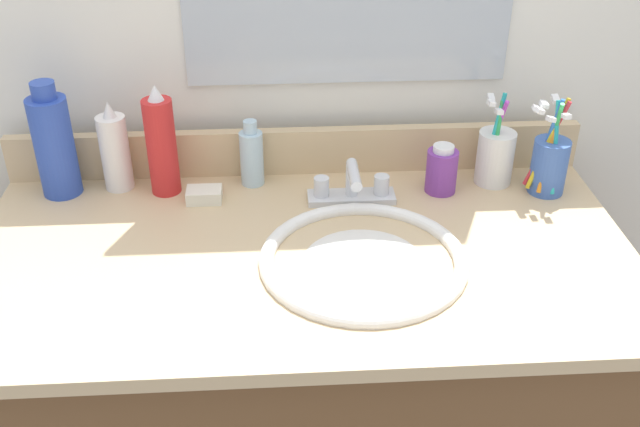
% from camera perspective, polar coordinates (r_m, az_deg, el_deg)
% --- Properties ---
extents(vanity_cabinet, '(1.06, 0.53, 0.77)m').
position_cam_1_polar(vanity_cabinet, '(1.50, -1.14, -15.78)').
color(vanity_cabinet, brown).
rests_on(vanity_cabinet, ground_plane).
extents(countertop, '(1.10, 0.58, 0.02)m').
position_cam_1_polar(countertop, '(1.24, -1.33, -3.27)').
color(countertop, '#D1B284').
rests_on(countertop, vanity_cabinet).
extents(backsplash, '(1.10, 0.02, 0.09)m').
position_cam_1_polar(backsplash, '(1.45, -1.82, 4.79)').
color(backsplash, '#D1B284').
rests_on(backsplash, countertop).
extents(back_wall, '(2.20, 0.04, 1.30)m').
position_cam_1_polar(back_wall, '(1.60, -1.79, -0.20)').
color(back_wall, white).
rests_on(back_wall, ground_plane).
extents(sink_basin, '(0.34, 0.34, 0.11)m').
position_cam_1_polar(sink_basin, '(1.23, 3.28, -4.87)').
color(sink_basin, white).
rests_on(sink_basin, countertop).
extents(faucet, '(0.16, 0.10, 0.08)m').
position_cam_1_polar(faucet, '(1.36, 2.44, 1.93)').
color(faucet, silver).
rests_on(faucet, countertop).
extents(bottle_gel_clear, '(0.04, 0.04, 0.13)m').
position_cam_1_polar(bottle_gel_clear, '(1.41, -5.23, 4.37)').
color(bottle_gel_clear, silver).
rests_on(bottle_gel_clear, countertop).
extents(bottle_lotion_white, '(0.05, 0.05, 0.17)m').
position_cam_1_polar(bottle_lotion_white, '(1.43, -15.37, 4.61)').
color(bottle_lotion_white, white).
rests_on(bottle_lotion_white, countertop).
extents(bottle_shampoo_blue, '(0.07, 0.07, 0.22)m').
position_cam_1_polar(bottle_shampoo_blue, '(1.44, -19.62, 5.01)').
color(bottle_shampoo_blue, '#2D4CB2').
rests_on(bottle_shampoo_blue, countertop).
extents(bottle_spray_red, '(0.05, 0.05, 0.21)m').
position_cam_1_polar(bottle_spray_red, '(1.39, -12.00, 5.14)').
color(bottle_spray_red, red).
rests_on(bottle_spray_red, countertop).
extents(bottle_cream_purple, '(0.06, 0.06, 0.09)m').
position_cam_1_polar(bottle_cream_purple, '(1.40, 9.26, 3.30)').
color(bottle_cream_purple, '#7A3899').
rests_on(bottle_cream_purple, countertop).
extents(cup_blue_plastic, '(0.08, 0.09, 0.19)m').
position_cam_1_polar(cup_blue_plastic, '(1.44, 17.06, 3.72)').
color(cup_blue_plastic, '#3F66B7').
rests_on(cup_blue_plastic, countertop).
extents(cup_white_ceramic, '(0.07, 0.08, 0.18)m').
position_cam_1_polar(cup_white_ceramic, '(1.45, 13.19, 4.30)').
color(cup_white_ceramic, white).
rests_on(cup_white_ceramic, countertop).
extents(soap_bar, '(0.06, 0.04, 0.02)m').
position_cam_1_polar(soap_bar, '(1.38, -8.82, 1.41)').
color(soap_bar, white).
rests_on(soap_bar, countertop).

